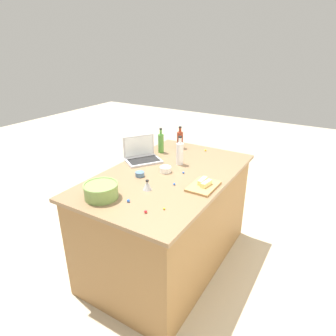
{
  "coord_description": "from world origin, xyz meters",
  "views": [
    {
      "loc": [
        1.92,
        1.16,
        1.91
      ],
      "look_at": [
        0.0,
        0.0,
        0.95
      ],
      "focal_mm": 31.39,
      "sensor_mm": 36.0,
      "label": 1
    }
  ],
  "objects": [
    {
      "name": "ramekin_medium",
      "position": [
        0.17,
        -0.17,
        0.92
      ],
      "size": [
        0.08,
        0.08,
        0.04
      ],
      "primitive_type": "cylinder",
      "color": "slate",
      "rests_on": "island_counter"
    },
    {
      "name": "laptop",
      "position": [
        -0.13,
        -0.36,
        0.95
      ],
      "size": [
        0.38,
        0.36,
        0.22
      ],
      "color": "#B7B7BC",
      "rests_on": "island_counter"
    },
    {
      "name": "kitchen_timer",
      "position": [
        0.33,
        0.02,
        0.94
      ],
      "size": [
        0.07,
        0.07,
        0.08
      ],
      "color": "#B2B2B7",
      "rests_on": "island_counter"
    },
    {
      "name": "ground_plane",
      "position": [
        0.0,
        0.0,
        0.0
      ],
      "size": [
        12.0,
        12.0,
        0.0
      ],
      "primitive_type": "plane",
      "color": "#B7A88E"
    },
    {
      "name": "candy_1",
      "position": [
        0.51,
        0.28,
        0.91
      ],
      "size": [
        0.01,
        0.01,
        0.01
      ],
      "primitive_type": "sphere",
      "color": "yellow",
      "rests_on": "island_counter"
    },
    {
      "name": "candy_4",
      "position": [
        0.6,
        0.2,
        0.91
      ],
      "size": [
        0.02,
        0.02,
        0.02
      ],
      "primitive_type": "sphere",
      "color": "red",
      "rests_on": "island_counter"
    },
    {
      "name": "candy_2",
      "position": [
        -0.07,
        0.11,
        0.91
      ],
      "size": [
        0.02,
        0.02,
        0.02
      ],
      "primitive_type": "sphere",
      "color": "blue",
      "rests_on": "island_counter"
    },
    {
      "name": "bottle_olive",
      "position": [
        -0.41,
        -0.33,
        1.0
      ],
      "size": [
        0.06,
        0.06,
        0.25
      ],
      "color": "#4C8C38",
      "rests_on": "island_counter"
    },
    {
      "name": "candy_3",
      "position": [
        -0.67,
        0.04,
        0.91
      ],
      "size": [
        0.02,
        0.02,
        0.02
      ],
      "primitive_type": "sphere",
      "color": "yellow",
      "rests_on": "island_counter"
    },
    {
      "name": "butter_stick_left",
      "position": [
        0.05,
        0.34,
        0.94
      ],
      "size": [
        0.11,
        0.04,
        0.04
      ],
      "primitive_type": "cube",
      "rotation": [
        0.0,
        0.0,
        0.02
      ],
      "color": "#F4E58C",
      "rests_on": "cutting_board"
    },
    {
      "name": "candy_0",
      "position": [
        0.16,
        0.15,
        0.91
      ],
      "size": [
        0.02,
        0.02,
        0.02
      ],
      "primitive_type": "sphere",
      "color": "blue",
      "rests_on": "island_counter"
    },
    {
      "name": "bottle_vinegar",
      "position": [
        -0.23,
        -0.02,
        1.01
      ],
      "size": [
        0.06,
        0.06,
        0.26
      ],
      "color": "white",
      "rests_on": "island_counter"
    },
    {
      "name": "island_counter",
      "position": [
        0.0,
        0.0,
        0.45
      ],
      "size": [
        1.61,
        0.98,
        0.9
      ],
      "color": "olive",
      "rests_on": "ground"
    },
    {
      "name": "candy_5",
      "position": [
        0.55,
        0.02,
        0.91
      ],
      "size": [
        0.02,
        0.02,
        0.02
      ],
      "primitive_type": "sphere",
      "color": "blue",
      "rests_on": "island_counter"
    },
    {
      "name": "mixing_bowl_large",
      "position": [
        0.6,
        -0.19,
        0.96
      ],
      "size": [
        0.25,
        0.25,
        0.11
      ],
      "color": "#72934C",
      "rests_on": "island_counter"
    },
    {
      "name": "butter_stick_right",
      "position": [
        0.08,
        0.38,
        0.94
      ],
      "size": [
        0.11,
        0.05,
        0.04
      ],
      "primitive_type": "cube",
      "rotation": [
        0.0,
        0.0,
        -0.14
      ],
      "color": "#F4E58C",
      "rests_on": "cutting_board"
    },
    {
      "name": "bottle_soy",
      "position": [
        -0.62,
        -0.23,
        0.99
      ],
      "size": [
        0.06,
        0.06,
        0.23
      ],
      "color": "maroon",
      "rests_on": "island_counter"
    },
    {
      "name": "ramekin_small",
      "position": [
        -0.02,
        -0.03,
        0.92
      ],
      "size": [
        0.1,
        0.1,
        0.05
      ],
      "primitive_type": "cylinder",
      "color": "white",
      "rests_on": "island_counter"
    },
    {
      "name": "cutting_board",
      "position": [
        0.08,
        0.36,
        0.91
      ],
      "size": [
        0.27,
        0.19,
        0.02
      ],
      "primitive_type": "cube",
      "color": "#AD7F4C",
      "rests_on": "island_counter"
    }
  ]
}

